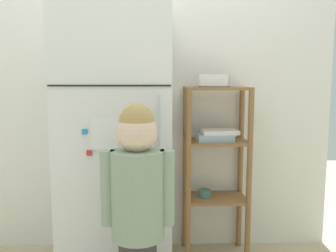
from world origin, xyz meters
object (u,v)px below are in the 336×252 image
(pantry_shelf_unit, at_px, (216,155))
(fruit_bin, at_px, (213,81))
(refrigerator, at_px, (118,145))
(child_standing, at_px, (138,194))

(pantry_shelf_unit, height_order, fruit_bin, fruit_bin)
(refrigerator, relative_size, pantry_shelf_unit, 1.39)
(refrigerator, height_order, pantry_shelf_unit, refrigerator)
(pantry_shelf_unit, relative_size, fruit_bin, 5.87)
(child_standing, xyz_separation_m, fruit_bin, (0.45, 0.70, 0.53))
(refrigerator, xyz_separation_m, fruit_bin, (0.61, 0.17, 0.39))
(refrigerator, bearing_deg, fruit_bin, 15.74)
(child_standing, height_order, fruit_bin, fruit_bin)
(child_standing, bearing_deg, refrigerator, 106.13)
(fruit_bin, bearing_deg, child_standing, -123.06)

